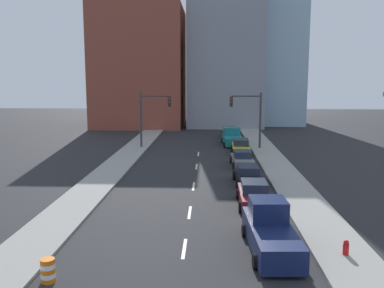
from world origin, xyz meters
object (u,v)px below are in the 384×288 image
object	(u,v)px
pickup_truck_navy	(270,231)
sedan_maroon	(254,195)
sedan_green	(230,133)
traffic_signal_right	(252,113)
sedan_yellow	(241,147)
traffic_barrel	(48,271)
fire_hydrant	(346,249)
sedan_gray	(242,159)
sedan_black	(248,176)
pickup_truck_teal	(232,138)
traffic_signal_left	(149,113)

from	to	relation	value
pickup_truck_navy	sedan_maroon	xyz separation A→B (m)	(-0.04, 6.95, -0.19)
sedan_green	traffic_signal_right	bearing A→B (deg)	-78.57
sedan_yellow	traffic_barrel	bearing A→B (deg)	-107.11
fire_hydrant	sedan_gray	world-z (taller)	sedan_gray
traffic_signal_right	sedan_yellow	world-z (taller)	traffic_signal_right
traffic_signal_right	fire_hydrant	xyz separation A→B (m)	(1.36, -29.28, -3.59)
traffic_signal_right	traffic_barrel	distance (m)	34.03
traffic_signal_right	fire_hydrant	world-z (taller)	traffic_signal_right
sedan_black	sedan_yellow	distance (m)	12.88
traffic_barrel	sedan_green	bearing A→B (deg)	77.75
traffic_barrel	sedan_yellow	bearing A→B (deg)	71.73
sedan_black	sedan_yellow	xyz separation A→B (m)	(0.38, 12.88, 0.08)
traffic_barrel	pickup_truck_teal	world-z (taller)	pickup_truck_teal
pickup_truck_navy	sedan_green	world-z (taller)	pickup_truck_navy
pickup_truck_navy	sedan_black	distance (m)	12.47
traffic_signal_right	sedan_black	xyz separation A→B (m)	(-1.77, -16.02, -3.37)
traffic_barrel	pickup_truck_navy	bearing A→B (deg)	21.34
fire_hydrant	pickup_truck_navy	size ratio (longest dim) A/B	0.14
sedan_gray	pickup_truck_teal	size ratio (longest dim) A/B	0.79
pickup_truck_navy	traffic_signal_left	bearing A→B (deg)	105.87
traffic_barrel	fire_hydrant	bearing A→B (deg)	12.60
pickup_truck_teal	sedan_black	bearing A→B (deg)	-92.44
traffic_signal_right	sedan_maroon	world-z (taller)	traffic_signal_right
pickup_truck_navy	sedan_yellow	world-z (taller)	pickup_truck_navy
pickup_truck_navy	sedan_gray	bearing A→B (deg)	86.84
sedan_gray	pickup_truck_teal	xyz separation A→B (m)	(-0.26, 12.40, 0.17)
sedan_black	sedan_gray	size ratio (longest dim) A/B	0.98
pickup_truck_teal	sedan_green	world-z (taller)	pickup_truck_teal
fire_hydrant	sedan_maroon	distance (m)	8.41
traffic_barrel	sedan_yellow	distance (m)	30.42
sedan_maroon	pickup_truck_navy	bearing A→B (deg)	-89.10
sedan_gray	sedan_green	distance (m)	18.72
sedan_maroon	sedan_green	xyz separation A→B (m)	(-0.08, 30.75, -0.06)
pickup_truck_teal	traffic_signal_left	bearing A→B (deg)	-165.99
traffic_signal_left	pickup_truck_teal	size ratio (longest dim) A/B	1.10
sedan_black	pickup_truck_navy	bearing A→B (deg)	-92.35
traffic_signal_left	traffic_signal_right	world-z (taller)	same
sedan_yellow	sedan_green	xyz separation A→B (m)	(-0.59, 12.36, -0.07)
traffic_signal_right	sedan_black	world-z (taller)	traffic_signal_right
sedan_gray	pickup_truck_navy	bearing A→B (deg)	-92.70
sedan_black	sedan_yellow	bearing A→B (deg)	86.32
fire_hydrant	pickup_truck_navy	distance (m)	3.34
traffic_signal_right	sedan_black	size ratio (longest dim) A/B	1.42
traffic_signal_left	pickup_truck_navy	size ratio (longest dim) A/B	1.05
pickup_truck_teal	sedan_green	size ratio (longest dim) A/B	1.26
traffic_signal_left	pickup_truck_teal	distance (m)	10.40
pickup_truck_teal	traffic_barrel	bearing A→B (deg)	-107.41
traffic_signal_left	sedan_black	xyz separation A→B (m)	(9.65, -16.02, -3.37)
sedan_maroon	sedan_yellow	distance (m)	18.40
sedan_black	sedan_gray	world-z (taller)	sedan_gray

